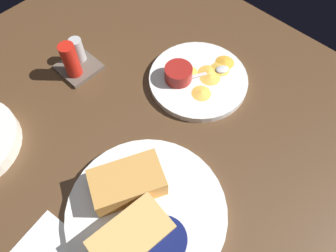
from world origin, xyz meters
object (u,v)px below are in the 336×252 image
Objects in this scene: plate_chips_companion at (197,79)px; condiment_caddy at (75,60)px; ramekin_dark_sauce at (164,241)px; spoon_by_dark_ramekin at (149,213)px; ramekin_light_gravy at (178,73)px; sandwich_half_near at (128,183)px; sandwich_half_far at (132,237)px; spoon_by_gravy_ramekin at (217,71)px; plate_sandwich_main at (147,212)px.

plate_chips_companion is 28.81cm from condiment_caddy.
ramekin_dark_sauce is 6.20cm from spoon_by_dark_ramekin.
ramekin_light_gravy is (-3.44, 2.87, 2.60)cm from plate_chips_companion.
sandwich_half_near is 9.68cm from sandwich_half_far.
sandwich_half_near is 33.52cm from condiment_caddy.
sandwich_half_near is 1.54× the size of spoon_by_dark_ramekin.
ramekin_dark_sauce is at bearing -109.95° from spoon_by_dark_ramekin.
spoon_by_dark_ramekin is (2.02, 5.58, -1.81)cm from ramekin_dark_sauce.
ramekin_dark_sauce is at bearing -141.17° from ramekin_light_gravy.
plate_chips_companion is at bearing -39.81° from ramekin_light_gravy.
sandwich_half_near is 30.54cm from plate_chips_companion.
spoon_by_gravy_ramekin is at bearing -33.98° from ramekin_light_gravy.
sandwich_half_far is at bearing 126.94° from ramekin_dark_sauce.
ramekin_light_gravy is (26.60, 16.70, 2.60)cm from plate_sandwich_main.
spoon_by_gravy_ramekin is 0.99× the size of condiment_caddy.
sandwich_half_near is 0.65× the size of plate_chips_companion.
ramekin_dark_sauce is (-1.99, -6.31, 2.98)cm from plate_sandwich_main.
condiment_caddy reaches higher than plate_chips_companion.
plate_sandwich_main is at bearing 21.47° from sandwich_half_far.
ramekin_dark_sauce is 36.71cm from ramekin_light_gravy.
spoon_by_dark_ramekin is at bearing 70.05° from ramekin_dark_sauce.
ramekin_dark_sauce is at bearing -147.84° from plate_chips_companion.
sandwich_half_near is at bearing -156.55° from ramekin_light_gravy.
plate_sandwich_main is 6.44cm from sandwich_half_far.
plate_sandwich_main is 3.10× the size of condiment_caddy.
ramekin_light_gravy reaches higher than spoon_by_dark_ramekin.
plate_sandwich_main is 1.38cm from spoon_by_dark_ramekin.
sandwich_half_far is 1.80× the size of ramekin_dark_sauce.
plate_chips_companion is 5.18cm from ramekin_light_gravy.
sandwich_half_far is at bearing -161.10° from spoon_by_gravy_ramekin.
ramekin_light_gravy is at bearing 140.19° from plate_chips_companion.
sandwich_half_far is at bearing -149.48° from ramekin_light_gravy.
sandwich_half_far reaches higher than spoon_by_dark_ramekin.
condiment_caddy is (12.86, 36.81, 2.61)cm from plate_sandwich_main.
condiment_caddy reaches higher than ramekin_light_gravy.
sandwich_half_near is 6.63cm from spoon_by_dark_ramekin.
plate_sandwich_main is 3.80× the size of ramekin_dark_sauce.
plate_chips_companion is at bearing 32.16° from ramekin_dark_sauce.
plate_chips_companion is 3.62× the size of ramekin_light_gravy.
spoon_by_dark_ramekin is at bearing -97.28° from sandwich_half_near.
condiment_caddy is at bearing 124.34° from ramekin_light_gravy.
ramekin_dark_sauce is 1.22× the size of ramekin_light_gravy.
ramekin_dark_sauce is 0.34× the size of plate_chips_companion.
plate_sandwich_main is 36.23cm from spoon_by_gravy_ramekin.
spoon_by_gravy_ramekin is at bearing 18.90° from sandwich_half_far.
sandwich_half_near is at bearing 82.72° from spoon_by_dark_ramekin.
condiment_caddy is (-13.74, 20.11, 0.01)cm from ramekin_light_gravy.
sandwich_half_far reaches higher than ramekin_dark_sauce.
ramekin_dark_sauce reaches higher than ramekin_light_gravy.
plate_chips_companion is at bearing 24.25° from sandwich_half_far.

